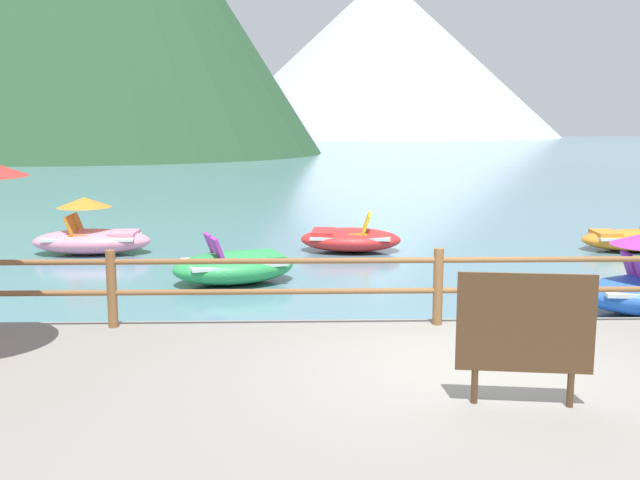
{
  "coord_description": "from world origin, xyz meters",
  "views": [
    {
      "loc": [
        -1.7,
        -7.07,
        2.87
      ],
      "look_at": [
        -1.34,
        5.0,
        0.9
      ],
      "focal_mm": 40.74,
      "sensor_mm": 36.0,
      "label": 1
    }
  ],
  "objects_px": {
    "pedal_boat_0": "(91,236)",
    "sign_board": "(525,325)",
    "pedal_boat_1": "(350,239)",
    "pedal_boat_4": "(633,239)",
    "pedal_boat_3": "(234,266)"
  },
  "relations": [
    {
      "from": "pedal_boat_0",
      "to": "pedal_boat_1",
      "type": "bearing_deg",
      "value": 1.79
    },
    {
      "from": "sign_board",
      "to": "pedal_boat_4",
      "type": "distance_m",
      "value": 11.38
    },
    {
      "from": "sign_board",
      "to": "pedal_boat_0",
      "type": "relative_size",
      "value": 0.46
    },
    {
      "from": "pedal_boat_0",
      "to": "pedal_boat_3",
      "type": "height_order",
      "value": "pedal_boat_0"
    },
    {
      "from": "sign_board",
      "to": "pedal_boat_1",
      "type": "xyz_separation_m",
      "value": [
        -0.81,
        10.02,
        -0.85
      ]
    },
    {
      "from": "pedal_boat_0",
      "to": "sign_board",
      "type": "bearing_deg",
      "value": -56.5
    },
    {
      "from": "pedal_boat_0",
      "to": "pedal_boat_4",
      "type": "bearing_deg",
      "value": 0.17
    },
    {
      "from": "pedal_boat_3",
      "to": "pedal_boat_4",
      "type": "bearing_deg",
      "value": 19.42
    },
    {
      "from": "sign_board",
      "to": "pedal_boat_1",
      "type": "relative_size",
      "value": 0.5
    },
    {
      "from": "pedal_boat_0",
      "to": "pedal_boat_1",
      "type": "height_order",
      "value": "pedal_boat_0"
    },
    {
      "from": "pedal_boat_3",
      "to": "pedal_boat_0",
      "type": "bearing_deg",
      "value": 138.21
    },
    {
      "from": "sign_board",
      "to": "pedal_boat_1",
      "type": "bearing_deg",
      "value": 94.61
    },
    {
      "from": "pedal_boat_1",
      "to": "pedal_boat_4",
      "type": "distance_m",
      "value": 6.39
    },
    {
      "from": "sign_board",
      "to": "pedal_boat_3",
      "type": "height_order",
      "value": "sign_board"
    },
    {
      "from": "pedal_boat_3",
      "to": "pedal_boat_4",
      "type": "relative_size",
      "value": 1.06
    }
  ]
}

